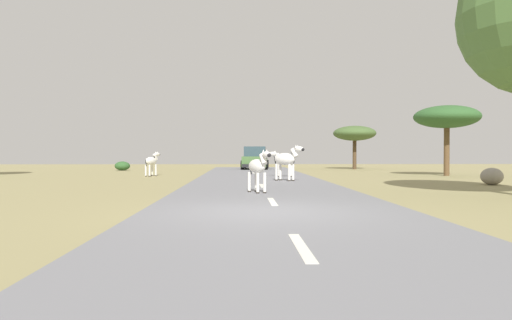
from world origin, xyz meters
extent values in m
plane|color=#8E8456|center=(0.00, 0.00, 0.00)|extent=(90.00, 90.00, 0.00)
cube|color=slate|center=(0.30, 0.00, 0.03)|extent=(6.00, 64.00, 0.05)
cube|color=silver|center=(0.30, -4.00, 0.05)|extent=(0.16, 2.00, 0.01)
cube|color=silver|center=(0.30, 2.00, 0.05)|extent=(0.16, 2.00, 0.01)
cube|color=silver|center=(0.30, 8.00, 0.05)|extent=(0.16, 2.00, 0.01)
cube|color=silver|center=(0.30, 14.00, 0.05)|extent=(0.16, 2.00, 0.01)
cube|color=silver|center=(0.30, 20.00, 0.05)|extent=(0.16, 2.00, 0.01)
cube|color=silver|center=(0.30, 26.00, 0.05)|extent=(0.16, 2.00, 0.01)
ellipsoid|color=silver|center=(-0.01, 4.87, 0.89)|extent=(0.73, 1.02, 0.45)
cylinder|color=silver|center=(0.01, 4.53, 0.37)|extent=(0.12, 0.12, 0.65)
cylinder|color=#28231E|center=(0.01, 4.53, 0.07)|extent=(0.14, 0.14, 0.04)
cylinder|color=silver|center=(0.23, 4.63, 0.37)|extent=(0.12, 0.12, 0.65)
cylinder|color=#28231E|center=(0.23, 4.63, 0.07)|extent=(0.14, 0.14, 0.04)
cylinder|color=silver|center=(-0.24, 5.10, 0.37)|extent=(0.12, 0.12, 0.65)
cylinder|color=#28231E|center=(-0.24, 5.10, 0.07)|extent=(0.14, 0.14, 0.04)
cylinder|color=silver|center=(-0.02, 5.20, 0.37)|extent=(0.12, 0.12, 0.65)
cylinder|color=#28231E|center=(-0.02, 5.20, 0.07)|extent=(0.14, 0.14, 0.04)
cylinder|color=silver|center=(0.17, 4.45, 1.12)|extent=(0.29, 0.38, 0.38)
cube|color=black|center=(0.17, 4.45, 1.19)|extent=(0.16, 0.30, 0.26)
ellipsoid|color=silver|center=(0.26, 4.25, 1.26)|extent=(0.32, 0.45, 0.21)
ellipsoid|color=black|center=(0.33, 4.10, 1.24)|extent=(0.17, 0.18, 0.12)
cone|color=silver|center=(0.17, 4.32, 1.36)|extent=(0.10, 0.10, 0.12)
cone|color=silver|center=(0.28, 4.37, 1.36)|extent=(0.10, 0.10, 0.12)
cylinder|color=black|center=(-0.20, 5.30, 0.80)|extent=(0.09, 0.14, 0.38)
ellipsoid|color=silver|center=(1.82, 15.00, 0.89)|extent=(1.02, 0.71, 0.45)
cylinder|color=silver|center=(1.58, 15.23, 0.37)|extent=(0.12, 0.12, 0.65)
cylinder|color=#28231E|center=(1.58, 15.23, 0.07)|extent=(0.14, 0.14, 0.04)
cylinder|color=silver|center=(1.49, 15.00, 0.37)|extent=(0.12, 0.12, 0.65)
cylinder|color=#28231E|center=(1.49, 15.00, 0.07)|extent=(0.14, 0.14, 0.04)
cylinder|color=silver|center=(2.16, 14.99, 0.37)|extent=(0.12, 0.12, 0.65)
cylinder|color=#28231E|center=(2.16, 14.99, 0.07)|extent=(0.14, 0.14, 0.04)
cylinder|color=silver|center=(2.07, 14.77, 0.37)|extent=(0.12, 0.12, 0.65)
cylinder|color=#28231E|center=(2.07, 14.77, 0.07)|extent=(0.14, 0.14, 0.04)
cylinder|color=silver|center=(1.40, 15.17, 1.12)|extent=(0.38, 0.29, 0.38)
cube|color=black|center=(1.40, 15.17, 1.20)|extent=(0.30, 0.15, 0.26)
ellipsoid|color=silver|center=(1.19, 15.25, 1.26)|extent=(0.45, 0.32, 0.21)
ellipsoid|color=black|center=(1.04, 15.32, 1.25)|extent=(0.18, 0.17, 0.12)
cone|color=silver|center=(1.31, 15.27, 1.37)|extent=(0.10, 0.10, 0.12)
cone|color=silver|center=(1.27, 15.16, 1.37)|extent=(0.10, 0.10, 0.12)
cylinder|color=black|center=(2.26, 14.82, 0.80)|extent=(0.14, 0.08, 0.38)
ellipsoid|color=silver|center=(1.46, 11.29, 1.04)|extent=(1.12, 1.09, 0.53)
cylinder|color=silver|center=(1.63, 10.93, 0.43)|extent=(0.16, 0.16, 0.76)
cylinder|color=#28231E|center=(1.63, 10.93, 0.08)|extent=(0.18, 0.18, 0.05)
cylinder|color=silver|center=(1.82, 11.14, 0.43)|extent=(0.16, 0.16, 0.76)
cylinder|color=#28231E|center=(1.82, 11.14, 0.08)|extent=(0.18, 0.18, 0.05)
cylinder|color=silver|center=(1.09, 11.43, 0.43)|extent=(0.16, 0.16, 0.76)
cylinder|color=#28231E|center=(1.09, 11.43, 0.08)|extent=(0.18, 0.18, 0.05)
cylinder|color=silver|center=(1.29, 11.64, 0.43)|extent=(0.16, 0.16, 0.76)
cylinder|color=#28231E|center=(1.29, 11.64, 0.08)|extent=(0.18, 0.18, 0.05)
cylinder|color=silver|center=(1.85, 10.92, 1.31)|extent=(0.43, 0.42, 0.45)
cube|color=black|center=(1.85, 10.92, 1.40)|extent=(0.30, 0.28, 0.31)
ellipsoid|color=silver|center=(2.04, 10.74, 1.47)|extent=(0.49, 0.48, 0.24)
ellipsoid|color=black|center=(2.18, 10.60, 1.46)|extent=(0.22, 0.22, 0.15)
cone|color=silver|center=(1.90, 10.77, 1.60)|extent=(0.13, 0.13, 0.14)
cone|color=silver|center=(2.00, 10.87, 1.60)|extent=(0.13, 0.13, 0.14)
cylinder|color=black|center=(1.05, 11.67, 0.93)|extent=(0.14, 0.14, 0.45)
ellipsoid|color=silver|center=(-5.54, 16.69, 0.85)|extent=(0.73, 1.03, 0.45)
cylinder|color=silver|center=(-5.30, 16.93, 0.33)|extent=(0.13, 0.13, 0.65)
cylinder|color=#28231E|center=(-5.30, 16.93, 0.02)|extent=(0.14, 0.14, 0.04)
cylinder|color=silver|center=(-5.53, 17.03, 0.33)|extent=(0.13, 0.13, 0.65)
cylinder|color=#28231E|center=(-5.53, 17.03, 0.02)|extent=(0.14, 0.14, 0.04)
cylinder|color=silver|center=(-5.55, 16.36, 0.33)|extent=(0.13, 0.13, 0.65)
cylinder|color=#28231E|center=(-5.55, 16.36, 0.02)|extent=(0.14, 0.14, 0.04)
cylinder|color=silver|center=(-5.77, 16.45, 0.33)|extent=(0.13, 0.13, 0.65)
cylinder|color=#28231E|center=(-5.77, 16.45, 0.02)|extent=(0.14, 0.14, 0.04)
cylinder|color=silver|center=(-5.36, 17.12, 1.08)|extent=(0.29, 0.38, 0.39)
cube|color=black|center=(-5.36, 17.12, 1.16)|extent=(0.16, 0.31, 0.27)
ellipsoid|color=silver|center=(-5.27, 17.32, 1.22)|extent=(0.32, 0.45, 0.21)
ellipsoid|color=black|center=(-5.20, 17.48, 1.21)|extent=(0.17, 0.18, 0.13)
cone|color=silver|center=(-5.25, 17.20, 1.33)|extent=(0.10, 0.10, 0.12)
cone|color=silver|center=(-5.37, 17.25, 1.33)|extent=(0.10, 0.10, 0.12)
cylinder|color=black|center=(-5.72, 16.25, 0.76)|extent=(0.09, 0.14, 0.39)
cube|color=#476B38|center=(0.59, 27.15, 0.63)|extent=(2.13, 4.33, 0.80)
cube|color=#334751|center=(0.61, 27.35, 1.41)|extent=(1.81, 2.32, 0.76)
cube|color=black|center=(0.42, 25.00, 0.36)|extent=(1.72, 0.29, 0.24)
cylinder|color=black|center=(-0.41, 25.88, 0.39)|extent=(0.27, 0.70, 0.68)
cylinder|color=black|center=(1.38, 25.73, 0.39)|extent=(0.27, 0.70, 0.68)
cylinder|color=black|center=(-0.20, 28.57, 0.39)|extent=(0.27, 0.70, 0.68)
cylinder|color=black|center=(1.59, 28.42, 0.39)|extent=(0.27, 0.70, 0.68)
cylinder|color=#4C3823|center=(8.52, 27.77, 1.13)|extent=(0.30, 0.30, 2.27)
ellipsoid|color=#425B2D|center=(8.52, 27.77, 2.86)|extent=(3.38, 3.38, 1.18)
cylinder|color=brown|center=(11.18, 16.71, 1.36)|extent=(0.31, 0.31, 2.71)
ellipsoid|color=#2D5628|center=(11.18, 16.71, 3.35)|extent=(3.66, 3.66, 1.28)
ellipsoid|color=#2D5628|center=(-9.29, 25.64, 0.33)|extent=(1.12, 1.00, 0.67)
ellipsoid|color=gray|center=(9.71, 8.96, 0.35)|extent=(0.88, 0.86, 0.70)
camera|label=1|loc=(-0.51, -10.45, 1.32)|focal=34.01mm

